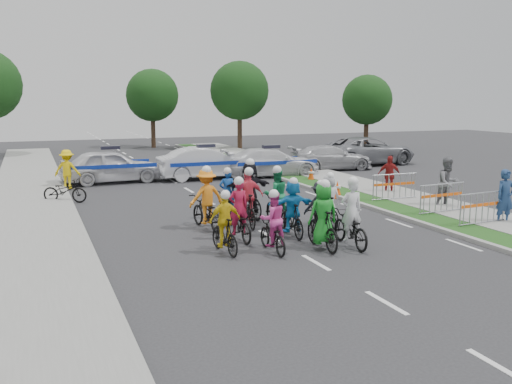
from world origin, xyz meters
name	(u,v)px	position (x,y,z in m)	size (l,w,h in m)	color
ground	(316,263)	(0.00, 0.00, 0.00)	(90.00, 90.00, 0.00)	#28282B
curb_right	(377,209)	(5.10, 5.00, 0.06)	(0.20, 60.00, 0.12)	gray
grass_strip	(393,208)	(5.80, 5.00, 0.06)	(1.20, 60.00, 0.11)	#1E4C18
sidewalk_right	(433,204)	(7.60, 5.00, 0.07)	(2.40, 60.00, 0.13)	gray
sidewalk_left	(32,238)	(-6.50, 5.00, 0.07)	(3.00, 60.00, 0.13)	gray
rider_0	(350,224)	(1.59, 1.05, 0.64)	(0.80, 1.96, 1.96)	black
rider_1	(323,222)	(0.75, 1.07, 0.74)	(0.82, 1.84, 1.92)	black
rider_2	(272,229)	(-0.61, 1.30, 0.64)	(0.72, 1.68, 1.70)	black
rider_3	(225,229)	(-1.82, 1.65, 0.66)	(0.88, 1.65, 1.70)	black
rider_4	(319,213)	(1.44, 2.58, 0.65)	(1.00, 1.71, 1.66)	black
rider_5	(292,212)	(0.59, 2.64, 0.75)	(1.43, 1.71, 1.78)	black
rider_6	(238,219)	(-1.01, 2.87, 0.61)	(0.70, 1.84, 1.85)	black
rider_7	(328,205)	(2.22, 3.42, 0.69)	(0.78, 1.71, 1.75)	black
rider_8	(276,203)	(0.77, 4.23, 0.72)	(0.86, 1.95, 1.93)	black
rider_9	(248,204)	(-0.15, 4.32, 0.73)	(1.00, 1.87, 1.91)	black
rider_10	(206,205)	(-1.44, 4.54, 0.77)	(1.19, 2.04, 2.00)	black
rider_11	(249,193)	(0.38, 5.58, 0.85)	(1.65, 1.97, 2.04)	black
rider_12	(227,202)	(-0.37, 5.72, 0.58)	(0.68, 1.75, 1.76)	black
police_car_0	(111,166)	(-2.85, 15.58, 0.80)	(1.90, 4.72, 1.61)	silver
police_car_1	(206,163)	(1.75, 15.13, 0.79)	(1.68, 4.81, 1.58)	silver
police_car_2	(271,162)	(5.14, 14.79, 0.73)	(2.05, 5.04, 1.46)	silver
civilian_sedan	(331,158)	(9.36, 16.05, 0.68)	(1.91, 4.71, 1.37)	#B0B0B5
civilian_suv	(367,151)	(12.58, 17.39, 0.84)	(2.79, 6.06, 1.68)	gray
spectator_0	(505,197)	(7.61, 1.58, 0.90)	(0.65, 0.43, 1.79)	navy
spectator_1	(448,183)	(7.76, 4.45, 0.94)	(0.92, 0.71, 1.89)	slate
spectator_2	(389,175)	(7.64, 7.96, 0.81)	(0.95, 0.40, 1.62)	maroon
marshal_hiviz	(67,169)	(-4.91, 14.37, 0.88)	(1.13, 0.65, 1.76)	yellow
barrier_0	(482,210)	(6.70, 1.57, 0.56)	(2.00, 0.50, 1.12)	#A5A8AD
barrier_1	(442,200)	(6.70, 3.49, 0.56)	(2.00, 0.50, 1.12)	#A5A8AD
barrier_2	(394,188)	(6.70, 6.25, 0.56)	(2.00, 0.50, 1.12)	#A5A8AD
cone_0	(337,190)	(5.12, 7.91, 0.34)	(0.40, 0.40, 0.70)	#F24C0C
cone_1	(311,175)	(6.23, 12.37, 0.34)	(0.40, 0.40, 0.70)	#F24C0C
parked_bike	(65,191)	(-5.24, 10.94, 0.46)	(0.61, 1.75, 0.92)	black
tree_1	(240,91)	(9.00, 30.00, 4.54)	(4.55, 4.55, 6.82)	#382619
tree_2	(367,100)	(18.00, 26.00, 3.83)	(3.85, 3.85, 5.77)	#382619
tree_4	(152,95)	(3.00, 34.00, 4.19)	(4.20, 4.20, 6.30)	#382619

